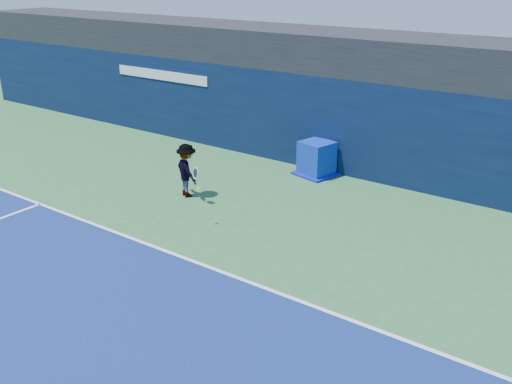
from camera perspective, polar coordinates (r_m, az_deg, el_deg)
ground at (r=11.67m, az=-18.78°, el=-11.46°), size 80.00×80.00×0.00m
baseline at (r=13.30m, az=-8.40°, el=-6.08°), size 24.00×0.10×0.01m
stadium_band at (r=18.97m, az=9.43°, el=13.66°), size 36.00×3.00×1.20m
back_wall_assembly at (r=18.50m, az=7.62°, el=6.92°), size 36.00×1.03×3.00m
equipment_cart at (r=17.99m, az=6.07°, el=3.22°), size 1.35×1.35×1.08m
tennis_player at (r=16.23m, az=-6.93°, el=2.16°), size 1.30×0.94×1.54m
tennis_ball at (r=14.25m, az=-5.78°, el=0.32°), size 0.08×0.08×0.08m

